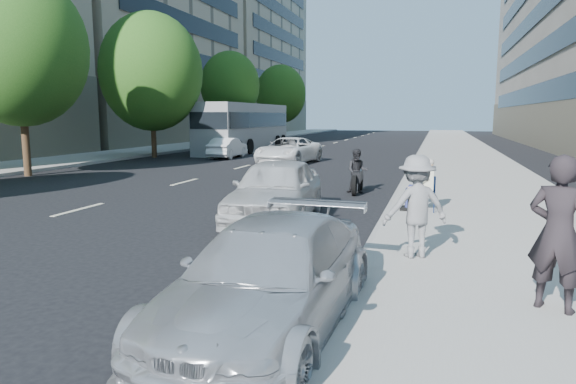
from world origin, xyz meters
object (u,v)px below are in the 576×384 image
(seated_protester, at_px, (423,182))
(motorcycle, at_px, (357,173))
(white_sedan_near, at_px, (276,190))
(white_sedan_mid, at_px, (228,148))
(pedestrian_woman, at_px, (558,233))
(bus, at_px, (245,128))
(parked_sedan, at_px, (270,278))
(white_sedan_far, at_px, (289,151))
(jogger, at_px, (416,206))

(seated_protester, height_order, motorcycle, seated_protester)
(seated_protester, relative_size, white_sedan_near, 0.30)
(white_sedan_near, height_order, motorcycle, white_sedan_near)
(motorcycle, bearing_deg, white_sedan_mid, 124.91)
(pedestrian_woman, xyz_separation_m, white_sedan_near, (-5.01, 4.74, -0.34))
(white_sedan_mid, height_order, bus, bus)
(pedestrian_woman, distance_m, parked_sedan, 3.46)
(parked_sedan, distance_m, white_sedan_far, 21.14)
(white_sedan_near, distance_m, bus, 24.53)
(pedestrian_woman, distance_m, bus, 30.95)
(pedestrian_woman, height_order, white_sedan_near, pedestrian_woman)
(bus, bearing_deg, white_sedan_far, -55.70)
(white_sedan_near, bearing_deg, bus, 107.98)
(jogger, distance_m, white_sedan_far, 18.64)
(parked_sedan, height_order, bus, bus)
(white_sedan_far, height_order, motorcycle, motorcycle)
(jogger, height_order, pedestrian_woman, pedestrian_woman)
(white_sedan_far, bearing_deg, jogger, -60.07)
(parked_sedan, bearing_deg, white_sedan_near, 109.23)
(pedestrian_woman, bearing_deg, white_sedan_mid, -32.57)
(pedestrian_woman, relative_size, white_sedan_near, 0.43)
(white_sedan_near, xyz_separation_m, bus, (-9.41, 22.64, 0.89))
(white_sedan_near, bearing_deg, motorcycle, 72.47)
(pedestrian_woman, xyz_separation_m, parked_sedan, (-3.21, -1.21, -0.46))
(jogger, relative_size, white_sedan_near, 0.39)
(white_sedan_near, xyz_separation_m, white_sedan_mid, (-8.31, 16.86, -0.15))
(white_sedan_near, xyz_separation_m, motorcycle, (1.17, 5.07, -0.11))
(jogger, xyz_separation_m, white_sedan_far, (-7.14, 17.22, -0.32))
(pedestrian_woman, relative_size, white_sedan_mid, 0.52)
(jogger, height_order, parked_sedan, jogger)
(white_sedan_near, height_order, white_sedan_far, white_sedan_near)
(parked_sedan, bearing_deg, white_sedan_mid, 116.28)
(jogger, height_order, white_sedan_near, jogger)
(white_sedan_mid, height_order, white_sedan_far, white_sedan_far)
(bus, bearing_deg, parked_sedan, -68.43)
(seated_protester, height_order, jogger, jogger)
(seated_protester, relative_size, white_sedan_mid, 0.36)
(seated_protester, distance_m, white_sedan_near, 3.64)
(jogger, bearing_deg, white_sedan_near, -64.95)
(pedestrian_woman, bearing_deg, seated_protester, -48.90)
(parked_sedan, relative_size, white_sedan_far, 0.89)
(jogger, xyz_separation_m, motorcycle, (-2.13, 7.85, -0.36))
(pedestrian_woman, distance_m, white_sedan_mid, 25.38)
(seated_protester, xyz_separation_m, pedestrian_woman, (1.73, -6.30, 0.22))
(white_sedan_far, bearing_deg, seated_protester, -53.62)
(white_sedan_far, distance_m, bus, 9.96)
(jogger, distance_m, parked_sedan, 3.52)
(seated_protester, distance_m, white_sedan_mid, 19.20)
(seated_protester, height_order, parked_sedan, seated_protester)
(parked_sedan, bearing_deg, seated_protester, 81.15)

